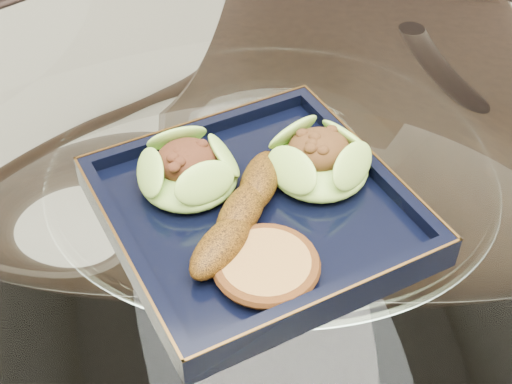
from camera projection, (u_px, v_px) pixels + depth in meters
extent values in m
cylinder|color=white|center=(271.00, 206.00, 0.72)|extent=(1.10, 1.10, 0.01)
torus|color=black|center=(271.00, 206.00, 0.72)|extent=(1.13, 1.13, 0.02)
cylinder|color=black|center=(378.00, 225.00, 1.23)|extent=(0.04, 0.04, 0.75)
cylinder|color=black|center=(47.00, 292.00, 1.12)|extent=(0.04, 0.04, 0.75)
cube|color=black|center=(339.00, 181.00, 1.23)|extent=(0.49, 0.49, 0.04)
cube|color=black|center=(351.00, 2.00, 1.19)|extent=(0.35, 0.15, 0.42)
cylinder|color=black|center=(237.00, 330.00, 1.27)|extent=(0.03, 0.03, 0.41)
cylinder|color=black|center=(423.00, 343.00, 1.25)|extent=(0.03, 0.03, 0.41)
cylinder|color=black|center=(253.00, 203.00, 1.51)|extent=(0.03, 0.03, 0.41)
cylinder|color=black|center=(409.00, 212.00, 1.49)|extent=(0.03, 0.03, 0.41)
cube|color=black|center=(256.00, 215.00, 0.69)|extent=(0.32, 0.32, 0.02)
ellipsoid|color=#689E2D|center=(188.00, 173.00, 0.69)|extent=(0.12, 0.12, 0.03)
ellipsoid|color=#78AF33|center=(319.00, 162.00, 0.70)|extent=(0.11, 0.11, 0.04)
ellipsoid|color=#643B0A|center=(241.00, 212.00, 0.65)|extent=(0.13, 0.15, 0.03)
cylinder|color=olive|center=(266.00, 266.00, 0.61)|extent=(0.08, 0.08, 0.02)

